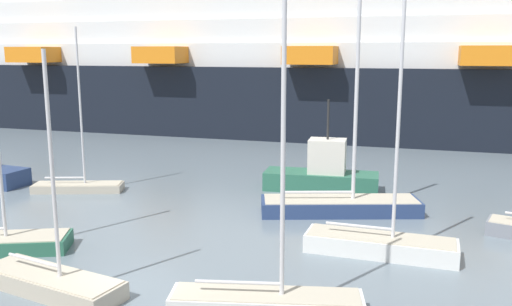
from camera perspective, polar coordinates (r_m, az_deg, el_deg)
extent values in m
plane|color=slate|center=(18.37, -12.18, -13.90)|extent=(600.00, 600.00, 0.00)
cube|color=navy|center=(25.89, 8.93, -5.62)|extent=(7.73, 3.82, 0.69)
cube|color=beige|center=(25.79, 8.95, -4.84)|extent=(7.40, 3.59, 0.04)
cylinder|color=silver|center=(25.02, 10.67, 6.94)|extent=(0.18, 0.18, 10.63)
cylinder|color=silver|center=(25.55, 6.57, -4.17)|extent=(3.29, 0.99, 0.14)
cube|color=#BCB29E|center=(18.84, -20.94, -12.80)|extent=(5.36, 2.70, 0.57)
cube|color=beige|center=(18.73, -21.00, -11.94)|extent=(5.14, 2.54, 0.04)
cylinder|color=silver|center=(17.40, -20.89, -1.46)|extent=(0.12, 0.12, 7.10)
cylinder|color=silver|center=(19.15, -22.57, -10.49)|extent=(2.27, 0.65, 0.10)
cube|color=white|center=(21.14, 13.05, -9.58)|extent=(5.74, 1.99, 0.69)
cube|color=beige|center=(21.01, 13.10, -8.65)|extent=(5.51, 1.85, 0.04)
cylinder|color=silver|center=(19.98, 14.92, 3.20)|extent=(0.14, 0.14, 8.80)
cylinder|color=silver|center=(20.99, 10.90, -7.64)|extent=(2.54, 0.31, 0.11)
cube|color=white|center=(16.27, 1.09, -15.83)|extent=(5.78, 2.20, 0.63)
cube|color=beige|center=(16.12, 1.09, -14.77)|extent=(5.54, 2.06, 0.04)
cylinder|color=silver|center=(14.73, 2.91, 1.18)|extent=(0.14, 0.14, 9.04)
cylinder|color=silver|center=(16.04, -1.91, -13.60)|extent=(2.52, 0.53, 0.11)
cube|color=#BCB29E|center=(31.11, -18.39, -3.50)|extent=(4.99, 2.51, 0.43)
cube|color=beige|center=(31.06, -18.42, -3.08)|extent=(4.78, 2.36, 0.04)
cylinder|color=silver|center=(30.25, -18.19, 4.64)|extent=(0.12, 0.12, 8.43)
cylinder|color=silver|center=(31.20, -19.68, -2.48)|extent=(2.12, 0.66, 0.09)
cube|color=#2D6B51|center=(29.95, 6.92, -2.99)|extent=(6.26, 2.11, 1.01)
cube|color=silver|center=(29.61, 7.58, -0.32)|extent=(2.02, 1.55, 1.85)
cylinder|color=#262626|center=(29.29, 7.68, 3.55)|extent=(0.12, 0.12, 2.18)
sphere|color=red|center=(33.11, 8.78, -1.98)|extent=(0.71, 0.71, 0.71)
cylinder|color=black|center=(32.94, 8.82, -0.61)|extent=(0.06, 0.06, 0.91)
cube|color=black|center=(51.56, 14.85, 5.46)|extent=(114.37, 22.00, 6.25)
cube|color=white|center=(51.37, 15.08, 10.07)|extent=(105.19, 19.61, 2.05)
cube|color=white|center=(51.40, 15.19, 12.35)|extent=(98.88, 18.43, 2.05)
cube|color=white|center=(51.51, 15.31, 14.62)|extent=(92.57, 17.26, 2.05)
cube|color=orange|center=(55.60, -22.49, 9.65)|extent=(4.26, 3.40, 1.43)
cube|color=orange|center=(48.31, -10.04, 10.24)|extent=(4.26, 3.40, 1.43)
cube|color=orange|center=(43.92, 5.82, 10.31)|extent=(4.26, 3.40, 1.43)
cube|color=orange|center=(43.30, 23.54, 9.48)|extent=(4.26, 3.40, 1.43)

